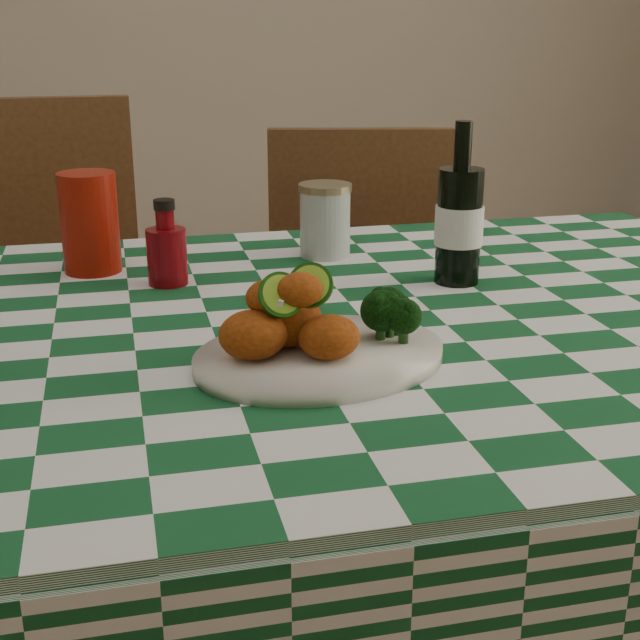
{
  "coord_description": "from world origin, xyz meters",
  "views": [
    {
      "loc": [
        -0.22,
        -1.12,
        1.18
      ],
      "look_at": [
        0.01,
        -0.16,
        0.84
      ],
      "focal_mm": 50.0,
      "sensor_mm": 36.0,
      "label": 1
    }
  ],
  "objects": [
    {
      "name": "plate",
      "position": [
        0.01,
        -0.16,
        0.8
      ],
      "size": [
        0.35,
        0.3,
        0.02
      ],
      "primitive_type": null,
      "rotation": [
        0.0,
        0.0,
        0.23
      ],
      "color": "silver",
      "rests_on": "dining_table"
    },
    {
      "name": "dining_table",
      "position": [
        0.0,
        0.0,
        0.39
      ],
      "size": [
        1.66,
        1.06,
        0.79
      ],
      "primitive_type": null,
      "color": "#145028",
      "rests_on": "ground"
    },
    {
      "name": "wooden_chair_left",
      "position": [
        -0.39,
        0.75,
        0.5
      ],
      "size": [
        0.47,
        0.49,
        1.01
      ],
      "primitive_type": null,
      "rotation": [
        0.0,
        0.0,
        0.01
      ],
      "color": "#472814",
      "rests_on": "ground"
    },
    {
      "name": "ketchup_bottle",
      "position": [
        -0.14,
        0.21,
        0.85
      ],
      "size": [
        0.07,
        0.07,
        0.13
      ],
      "primitive_type": null,
      "rotation": [
        0.0,
        0.0,
        -0.19
      ],
      "color": "#69050B",
      "rests_on": "dining_table"
    },
    {
      "name": "beer_bottle",
      "position": [
        0.29,
        0.12,
        0.91
      ],
      "size": [
        0.08,
        0.08,
        0.25
      ],
      "primitive_type": null,
      "rotation": [
        0.0,
        0.0,
        -0.15
      ],
      "color": "black",
      "rests_on": "dining_table"
    },
    {
      "name": "red_tumbler",
      "position": [
        -0.26,
        0.31,
        0.87
      ],
      "size": [
        0.1,
        0.1,
        0.16
      ],
      "primitive_type": "cylinder",
      "rotation": [
        0.0,
        0.0,
        -0.13
      ],
      "color": "#941408",
      "rests_on": "dining_table"
    },
    {
      "name": "broccoli_side",
      "position": [
        0.09,
        -0.15,
        0.83
      ],
      "size": [
        0.08,
        0.08,
        0.06
      ],
      "primitive_type": null,
      "color": "black",
      "rests_on": "plate"
    },
    {
      "name": "fried_chicken_pile",
      "position": [
        -0.02,
        -0.16,
        0.85
      ],
      "size": [
        0.15,
        0.11,
        0.1
      ],
      "primitive_type": null,
      "color": "#B04611",
      "rests_on": "plate"
    },
    {
      "name": "mason_jar",
      "position": [
        0.13,
        0.32,
        0.85
      ],
      "size": [
        0.12,
        0.12,
        0.12
      ],
      "primitive_type": null,
      "rotation": [
        0.0,
        0.0,
        0.42
      ],
      "color": "#B2BCBA",
      "rests_on": "dining_table"
    },
    {
      "name": "wooden_chair_right",
      "position": [
        0.3,
        0.68,
        0.47
      ],
      "size": [
        0.51,
        0.53,
        0.93
      ],
      "primitive_type": null,
      "rotation": [
        0.0,
        0.0,
        -0.21
      ],
      "color": "#472814",
      "rests_on": "ground"
    }
  ]
}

